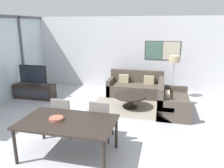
{
  "coord_description": "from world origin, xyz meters",
  "views": [
    {
      "loc": [
        1.6,
        -2.55,
        2.49
      ],
      "look_at": [
        0.29,
        2.95,
        0.95
      ],
      "focal_mm": 35.0,
      "sensor_mm": 36.0,
      "label": 1
    }
  ],
  "objects": [
    {
      "name": "television",
      "position": [
        -2.71,
        3.9,
        0.83
      ],
      "size": [
        1.0,
        0.2,
        0.67
      ],
      "color": "#2D2D33",
      "rests_on": "tv_console"
    },
    {
      "name": "dining_chair_centre",
      "position": [
        0.35,
        1.67,
        0.51
      ],
      "size": [
        0.46,
        0.46,
        0.93
      ],
      "color": "gray",
      "rests_on": "ground_plane"
    },
    {
      "name": "floor_lamp",
      "position": [
        1.95,
        4.97,
        1.28
      ],
      "size": [
        0.37,
        0.37,
        1.5
      ],
      "color": "#2D2D33",
      "rests_on": "ground_plane"
    },
    {
      "name": "fruit_bowl",
      "position": [
        -0.32,
        0.92,
        0.77
      ],
      "size": [
        0.27,
        0.27,
        0.05
      ],
      "color": "#995642",
      "rests_on": "dining_table"
    },
    {
      "name": "wall_back",
      "position": [
        0.03,
        5.94,
        1.4
      ],
      "size": [
        7.98,
        0.09,
        2.8
      ],
      "color": "silver",
      "rests_on": "ground_plane"
    },
    {
      "name": "coffee_table",
      "position": [
        0.67,
        3.76,
        0.3
      ],
      "size": [
        0.97,
        0.97,
        0.39
      ],
      "color": "black",
      "rests_on": "ground_plane"
    },
    {
      "name": "tv_console",
      "position": [
        -2.71,
        3.9,
        0.25
      ],
      "size": [
        1.43,
        0.46,
        0.5
      ],
      "color": "black",
      "rests_on": "ground_plane"
    },
    {
      "name": "area_rug",
      "position": [
        0.67,
        3.76,
        0.0
      ],
      "size": [
        2.45,
        1.63,
        0.01
      ],
      "color": "gray",
      "rests_on": "ground_plane"
    },
    {
      "name": "sofa_side",
      "position": [
        1.86,
        3.71,
        0.28
      ],
      "size": [
        0.9,
        1.62,
        0.88
      ],
      "rotation": [
        0.0,
        0.0,
        1.57
      ],
      "color": "#51473D",
      "rests_on": "ground_plane"
    },
    {
      "name": "dining_table",
      "position": [
        -0.09,
        0.94,
        0.68
      ],
      "size": [
        1.8,
        1.07,
        0.74
      ],
      "color": "black",
      "rests_on": "ground_plane"
    },
    {
      "name": "sofa_main",
      "position": [
        0.67,
        5.05,
        0.28
      ],
      "size": [
        1.96,
        0.9,
        0.88
      ],
      "color": "#51473D",
      "rests_on": "ground_plane"
    },
    {
      "name": "dining_chair_left",
      "position": [
        -0.53,
        1.64,
        0.51
      ],
      "size": [
        0.46,
        0.46,
        0.93
      ],
      "color": "gray",
      "rests_on": "ground_plane"
    }
  ]
}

